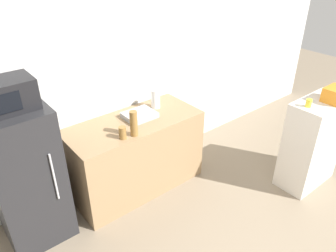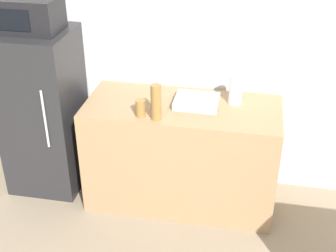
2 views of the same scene
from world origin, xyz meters
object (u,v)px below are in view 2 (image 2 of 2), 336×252
(paper_towel_roll, at_px, (236,90))
(bottle_short, at_px, (141,108))
(microwave, at_px, (29,14))
(refrigerator, at_px, (43,112))
(bottle_tall, at_px, (156,102))

(paper_towel_roll, bearing_deg, bottle_short, -153.05)
(bottle_short, bearing_deg, microwave, 164.56)
(refrigerator, distance_m, microwave, 0.87)
(bottle_short, height_order, paper_towel_roll, paper_towel_roll)
(refrigerator, bearing_deg, microwave, -110.07)
(bottle_short, distance_m, paper_towel_roll, 0.79)
(microwave, height_order, bottle_tall, microwave)
(paper_towel_roll, bearing_deg, refrigerator, -176.85)
(microwave, height_order, paper_towel_roll, microwave)
(microwave, distance_m, bottle_tall, 1.24)
(refrigerator, distance_m, paper_towel_roll, 1.69)
(paper_towel_roll, bearing_deg, bottle_tall, -146.46)
(refrigerator, height_order, bottle_tall, refrigerator)
(bottle_tall, bearing_deg, refrigerator, 165.08)
(microwave, height_order, bottle_short, microwave)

